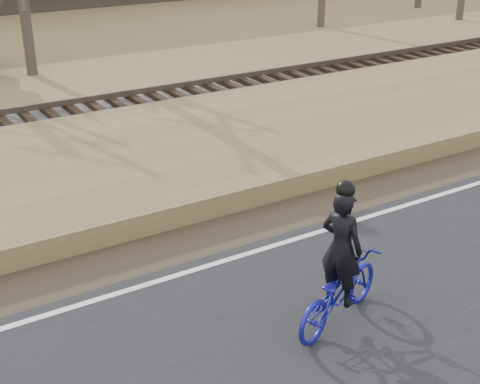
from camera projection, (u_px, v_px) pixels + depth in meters
edge_line at (477, 184)px, 14.19m from camera, size 120.00×0.12×0.01m
shoulder at (441, 171)px, 14.98m from camera, size 120.00×1.60×0.04m
embankment at (354, 126)px, 17.23m from camera, size 120.00×5.00×0.44m
ballast at (271, 92)px, 20.19m from camera, size 120.00×3.00×0.45m
railroad at (271, 82)px, 20.06m from camera, size 120.00×2.40×0.29m
cyclist at (339, 280)px, 9.33m from camera, size 2.07×1.30×2.20m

